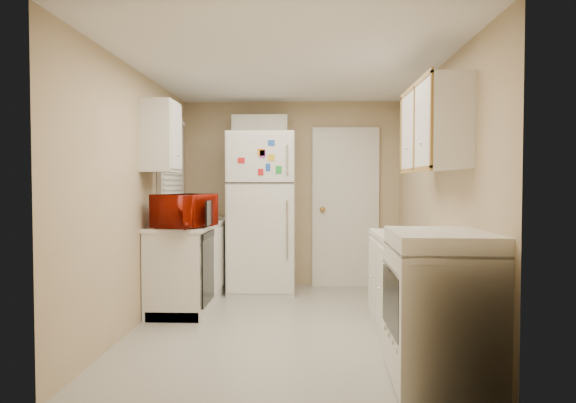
{
  "coord_description": "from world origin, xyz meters",
  "views": [
    {
      "loc": [
        0.19,
        -4.82,
        1.34
      ],
      "look_at": [
        0.0,
        0.5,
        1.15
      ],
      "focal_mm": 32.0,
      "sensor_mm": 36.0,
      "label": 1
    }
  ],
  "objects": [
    {
      "name": "dishwasher",
      "position": [
        -0.81,
        0.3,
        0.49
      ],
      "size": [
        0.03,
        0.58,
        0.72
      ],
      "primitive_type": "cube",
      "color": "black",
      "rests_on": "floor"
    },
    {
      "name": "microwave",
      "position": [
        -1.01,
        0.22,
        1.05
      ],
      "size": [
        0.68,
        0.53,
        0.4
      ],
      "primitive_type": "imported",
      "rotation": [
        0.0,
        0.0,
        1.2
      ],
      "color": "maroon",
      "rests_on": "left_counter"
    },
    {
      "name": "window_blinds",
      "position": [
        -1.36,
        1.05,
        1.6
      ],
      "size": [
        0.1,
        0.98,
        1.08
      ],
      "primitive_type": "cube",
      "color": "silver",
      "rests_on": "wall_left"
    },
    {
      "name": "upper_cabinet_left",
      "position": [
        -1.25,
        0.22,
        1.8
      ],
      "size": [
        0.3,
        0.45,
        0.7
      ],
      "primitive_type": "cube",
      "color": "silver",
      "rests_on": "wall_left"
    },
    {
      "name": "sink",
      "position": [
        -1.1,
        1.05,
        0.86
      ],
      "size": [
        0.54,
        0.74,
        0.16
      ],
      "primitive_type": "cube",
      "color": "gray",
      "rests_on": "left_counter"
    },
    {
      "name": "wall_back",
      "position": [
        0.0,
        1.9,
        1.2
      ],
      "size": [
        2.8,
        2.8,
        0.0
      ],
      "primitive_type": "plane",
      "color": "tan",
      "rests_on": "floor"
    },
    {
      "name": "wall_front",
      "position": [
        0.0,
        -1.9,
        1.2
      ],
      "size": [
        2.8,
        2.8,
        0.0
      ],
      "primitive_type": "plane",
      "color": "tan",
      "rests_on": "floor"
    },
    {
      "name": "refrigerator",
      "position": [
        -0.35,
        1.51,
        0.98
      ],
      "size": [
        0.8,
        0.78,
        1.95
      ],
      "primitive_type": "cube",
      "rotation": [
        0.0,
        0.0,
        -0.0
      ],
      "color": "silver",
      "rests_on": "floor"
    },
    {
      "name": "cabinet_over_fridge",
      "position": [
        -0.4,
        1.75,
        2.0
      ],
      "size": [
        0.7,
        0.3,
        0.4
      ],
      "primitive_type": "cube",
      "color": "silver",
      "rests_on": "wall_back"
    },
    {
      "name": "ceiling",
      "position": [
        0.0,
        0.0,
        2.4
      ],
      "size": [
        3.8,
        3.8,
        0.0
      ],
      "primitive_type": "plane",
      "color": "white",
      "rests_on": "floor"
    },
    {
      "name": "soap_bottle",
      "position": [
        -1.15,
        1.48,
        1.0
      ],
      "size": [
        0.1,
        0.1,
        0.2
      ],
      "primitive_type": "imported",
      "rotation": [
        0.0,
        0.0,
        0.16
      ],
      "color": "white",
      "rests_on": "left_counter"
    },
    {
      "name": "left_counter",
      "position": [
        -1.1,
        0.9,
        0.45
      ],
      "size": [
        0.6,
        1.8,
        0.9
      ],
      "primitive_type": "cube",
      "color": "silver",
      "rests_on": "floor"
    },
    {
      "name": "interior_door",
      "position": [
        0.7,
        1.86,
        1.02
      ],
      "size": [
        0.86,
        0.06,
        2.08
      ],
      "primitive_type": "cube",
      "color": "silver",
      "rests_on": "floor"
    },
    {
      "name": "stove",
      "position": [
        1.11,
        -1.38,
        0.51
      ],
      "size": [
        0.71,
        0.87,
        1.03
      ],
      "primitive_type": "cube",
      "rotation": [
        0.0,
        0.0,
        -0.03
      ],
      "color": "silver",
      "rests_on": "floor"
    },
    {
      "name": "right_counter",
      "position": [
        1.1,
        -0.8,
        0.45
      ],
      "size": [
        0.6,
        2.0,
        0.9
      ],
      "primitive_type": "cube",
      "color": "silver",
      "rests_on": "floor"
    },
    {
      "name": "floor",
      "position": [
        0.0,
        0.0,
        0.0
      ],
      "size": [
        3.8,
        3.8,
        0.0
      ],
      "primitive_type": "plane",
      "color": "#BBB9AD",
      "rests_on": "ground"
    },
    {
      "name": "wall_left",
      "position": [
        -1.4,
        0.0,
        1.2
      ],
      "size": [
        3.8,
        3.8,
        0.0
      ],
      "primitive_type": "plane",
      "color": "tan",
      "rests_on": "floor"
    },
    {
      "name": "upper_cabinet_right",
      "position": [
        1.25,
        -0.5,
        1.8
      ],
      "size": [
        0.3,
        1.2,
        0.7
      ],
      "primitive_type": "cube",
      "color": "silver",
      "rests_on": "wall_right"
    },
    {
      "name": "wall_right",
      "position": [
        1.4,
        0.0,
        1.2
      ],
      "size": [
        3.8,
        3.8,
        0.0
      ],
      "primitive_type": "plane",
      "color": "tan",
      "rests_on": "floor"
    }
  ]
}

